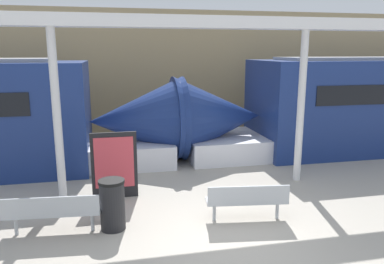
{
  "coord_description": "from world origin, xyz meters",
  "views": [
    {
      "loc": [
        -1.9,
        -6.03,
        3.4
      ],
      "look_at": [
        0.05,
        2.98,
        1.4
      ],
      "focal_mm": 35.0,
      "sensor_mm": 36.0,
      "label": 1
    }
  ],
  "objects_px": {
    "support_column_near": "(301,108)",
    "trash_bin": "(112,205)",
    "support_column_far": "(57,116)",
    "bench_far": "(52,211)",
    "poster_board": "(114,165)",
    "bench_near": "(247,199)"
  },
  "relations": [
    {
      "from": "trash_bin",
      "to": "poster_board",
      "type": "height_order",
      "value": "poster_board"
    },
    {
      "from": "bench_near",
      "to": "support_column_near",
      "type": "distance_m",
      "value": 3.38
    },
    {
      "from": "trash_bin",
      "to": "support_column_near",
      "type": "height_order",
      "value": "support_column_near"
    },
    {
      "from": "trash_bin",
      "to": "support_column_far",
      "type": "bearing_deg",
      "value": 121.66
    },
    {
      "from": "poster_board",
      "to": "support_column_far",
      "type": "distance_m",
      "value": 1.7
    },
    {
      "from": "bench_far",
      "to": "support_column_near",
      "type": "bearing_deg",
      "value": 22.53
    },
    {
      "from": "poster_board",
      "to": "support_column_near",
      "type": "xyz_separation_m",
      "value": [
        4.79,
        0.25,
        1.16
      ]
    },
    {
      "from": "trash_bin",
      "to": "support_column_far",
      "type": "relative_size",
      "value": 0.26
    },
    {
      "from": "poster_board",
      "to": "bench_near",
      "type": "bearing_deg",
      "value": -35.5
    },
    {
      "from": "support_column_near",
      "to": "trash_bin",
      "type": "bearing_deg",
      "value": -159.06
    },
    {
      "from": "trash_bin",
      "to": "support_column_far",
      "type": "height_order",
      "value": "support_column_far"
    },
    {
      "from": "bench_near",
      "to": "trash_bin",
      "type": "xyz_separation_m",
      "value": [
        -2.66,
        0.24,
        0.02
      ]
    },
    {
      "from": "support_column_far",
      "to": "bench_far",
      "type": "bearing_deg",
      "value": -88.48
    },
    {
      "from": "trash_bin",
      "to": "support_column_far",
      "type": "distance_m",
      "value": 2.63
    },
    {
      "from": "bench_near",
      "to": "poster_board",
      "type": "relative_size",
      "value": 1.06
    },
    {
      "from": "bench_far",
      "to": "support_column_near",
      "type": "relative_size",
      "value": 0.46
    },
    {
      "from": "trash_bin",
      "to": "poster_board",
      "type": "bearing_deg",
      "value": 87.45
    },
    {
      "from": "bench_far",
      "to": "support_column_near",
      "type": "height_order",
      "value": "support_column_near"
    },
    {
      "from": "poster_board",
      "to": "support_column_near",
      "type": "bearing_deg",
      "value": 3.01
    },
    {
      "from": "poster_board",
      "to": "bench_far",
      "type": "bearing_deg",
      "value": -125.92
    },
    {
      "from": "poster_board",
      "to": "support_column_far",
      "type": "relative_size",
      "value": 0.4
    },
    {
      "from": "bench_near",
      "to": "support_column_far",
      "type": "bearing_deg",
      "value": 158.85
    }
  ]
}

